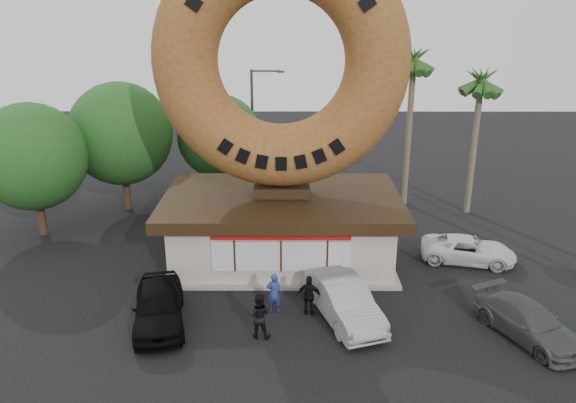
# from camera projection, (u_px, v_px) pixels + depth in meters

# --- Properties ---
(ground) EXTENTS (90.00, 90.00, 0.00)m
(ground) POSITION_uv_depth(u_px,v_px,m) (280.00, 324.00, 21.98)
(ground) COLOR black
(ground) RESTS_ON ground
(donut_shop) EXTENTS (11.20, 7.20, 3.80)m
(donut_shop) POSITION_uv_depth(u_px,v_px,m) (282.00, 225.00, 27.02)
(donut_shop) COLOR beige
(donut_shop) RESTS_ON ground
(giant_donut) EXTENTS (11.30, 2.88, 11.30)m
(giant_donut) POSITION_uv_depth(u_px,v_px,m) (281.00, 62.00, 24.44)
(giant_donut) COLOR #9C662D
(giant_donut) RESTS_ON donut_shop
(tree_west) EXTENTS (6.00, 6.00, 7.65)m
(tree_west) POSITION_uv_depth(u_px,v_px,m) (121.00, 134.00, 32.69)
(tree_west) COLOR #473321
(tree_west) RESTS_ON ground
(tree_mid) EXTENTS (5.20, 5.20, 6.63)m
(tree_mid) POSITION_uv_depth(u_px,v_px,m) (219.00, 137.00, 34.76)
(tree_mid) COLOR #473321
(tree_mid) RESTS_ON ground
(tree_far) EXTENTS (5.60, 5.60, 7.14)m
(tree_far) POSITION_uv_depth(u_px,v_px,m) (32.00, 157.00, 29.04)
(tree_far) COLOR #473321
(tree_far) RESTS_ON ground
(palm_near) EXTENTS (2.60, 2.60, 9.75)m
(palm_near) POSITION_uv_depth(u_px,v_px,m) (414.00, 66.00, 32.29)
(palm_near) COLOR #726651
(palm_near) RESTS_ON ground
(palm_far) EXTENTS (2.60, 2.60, 8.75)m
(palm_far) POSITION_uv_depth(u_px,v_px,m) (481.00, 86.00, 31.18)
(palm_far) COLOR #726651
(palm_far) RESTS_ON ground
(street_lamp) EXTENTS (2.11, 0.20, 8.00)m
(street_lamp) POSITION_uv_depth(u_px,v_px,m) (255.00, 126.00, 35.54)
(street_lamp) COLOR #59595E
(street_lamp) RESTS_ON ground
(person_left) EXTENTS (0.63, 0.42, 1.71)m
(person_left) POSITION_uv_depth(u_px,v_px,m) (274.00, 293.00, 22.59)
(person_left) COLOR navy
(person_left) RESTS_ON ground
(person_center) EXTENTS (0.95, 0.79, 1.80)m
(person_center) POSITION_uv_depth(u_px,v_px,m) (259.00, 316.00, 20.88)
(person_center) COLOR black
(person_center) RESTS_ON ground
(person_right) EXTENTS (1.06, 0.62, 1.70)m
(person_right) POSITION_uv_depth(u_px,v_px,m) (309.00, 296.00, 22.39)
(person_right) COLOR black
(person_right) RESTS_ON ground
(car_black) EXTENTS (2.77, 4.98, 1.60)m
(car_black) POSITION_uv_depth(u_px,v_px,m) (159.00, 305.00, 21.77)
(car_black) COLOR black
(car_black) RESTS_ON ground
(car_silver) EXTENTS (3.15, 5.13, 1.59)m
(car_silver) POSITION_uv_depth(u_px,v_px,m) (344.00, 301.00, 22.13)
(car_silver) COLOR #A4A3A8
(car_silver) RESTS_ON ground
(car_grey) EXTENTS (3.57, 4.88, 1.31)m
(car_grey) POSITION_uv_depth(u_px,v_px,m) (529.00, 322.00, 20.93)
(car_grey) COLOR #4D5052
(car_grey) RESTS_ON ground
(car_white) EXTENTS (4.81, 3.01, 1.24)m
(car_white) POSITION_uv_depth(u_px,v_px,m) (468.00, 250.00, 27.08)
(car_white) COLOR white
(car_white) RESTS_ON ground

